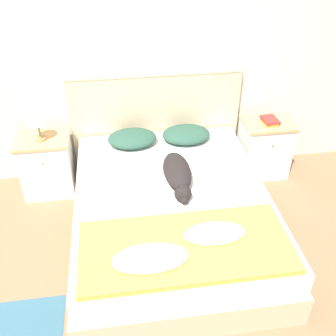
% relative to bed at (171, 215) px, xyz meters
% --- Properties ---
extents(ground_plane, '(16.00, 16.00, 0.00)m').
position_rel_bed_xyz_m(ground_plane, '(-0.13, -0.99, -0.25)').
color(ground_plane, '#896647').
extents(wall_back, '(9.00, 0.06, 2.55)m').
position_rel_bed_xyz_m(wall_back, '(-0.13, 1.14, 1.03)').
color(wall_back, beige).
rests_on(wall_back, ground_plane).
extents(bed, '(1.67, 2.09, 0.51)m').
position_rel_bed_xyz_m(bed, '(0.00, 0.00, 0.00)').
color(bed, '#C6B28E').
rests_on(bed, ground_plane).
extents(headboard, '(1.75, 0.06, 1.15)m').
position_rel_bed_xyz_m(headboard, '(0.00, 1.07, 0.35)').
color(headboard, '#C6B28E').
rests_on(headboard, ground_plane).
extents(nightstand_left, '(0.52, 0.41, 0.63)m').
position_rel_bed_xyz_m(nightstand_left, '(-1.14, 0.84, 0.07)').
color(nightstand_left, white).
rests_on(nightstand_left, ground_plane).
extents(nightstand_right, '(0.52, 0.41, 0.63)m').
position_rel_bed_xyz_m(nightstand_right, '(1.14, 0.84, 0.07)').
color(nightstand_right, white).
rests_on(nightstand_right, ground_plane).
extents(pillow_left, '(0.48, 0.37, 0.13)m').
position_rel_bed_xyz_m(pillow_left, '(-0.27, 0.81, 0.32)').
color(pillow_left, '#284C3D').
rests_on(pillow_left, bed).
extents(pillow_right, '(0.48, 0.37, 0.13)m').
position_rel_bed_xyz_m(pillow_right, '(0.27, 0.81, 0.32)').
color(pillow_right, '#284C3D').
rests_on(pillow_right, bed).
extents(quilt, '(1.49, 0.68, 0.08)m').
position_rel_bed_xyz_m(quilt, '(-0.01, -0.66, 0.29)').
color(quilt, gold).
rests_on(quilt, bed).
extents(dog, '(0.24, 0.75, 0.17)m').
position_rel_bed_xyz_m(dog, '(0.08, 0.14, 0.34)').
color(dog, black).
rests_on(dog, bed).
extents(book_stack, '(0.16, 0.21, 0.05)m').
position_rel_bed_xyz_m(book_stack, '(1.15, 0.82, 0.41)').
color(book_stack, orange).
rests_on(book_stack, nightstand_right).
extents(table_lamp, '(0.18, 0.18, 0.33)m').
position_rel_bed_xyz_m(table_lamp, '(-1.14, 0.82, 0.62)').
color(table_lamp, '#9E7A4C').
rests_on(table_lamp, nightstand_left).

